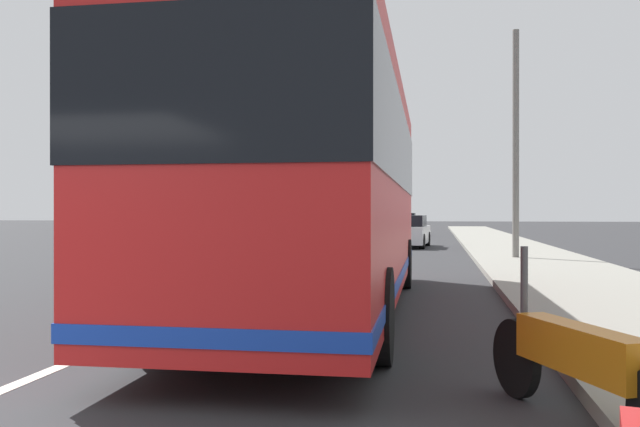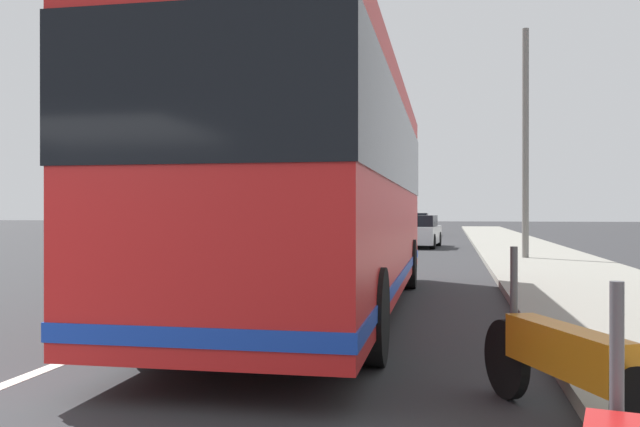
% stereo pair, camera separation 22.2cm
% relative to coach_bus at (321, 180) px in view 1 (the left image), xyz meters
% --- Properties ---
extents(sidewalk_curb, '(110.00, 3.60, 0.14)m').
position_rel_coach_bus_xyz_m(sidewalk_curb, '(2.16, -4.75, -1.99)').
color(sidewalk_curb, gray).
rests_on(sidewalk_curb, ground).
extents(lane_divider_line, '(110.00, 0.16, 0.01)m').
position_rel_coach_bus_xyz_m(lane_divider_line, '(2.16, 1.96, -2.06)').
color(lane_divider_line, silver).
rests_on(lane_divider_line, ground).
extents(coach_bus, '(10.89, 2.68, 3.58)m').
position_rel_coach_bus_xyz_m(coach_bus, '(0.00, 0.00, 0.00)').
color(coach_bus, red).
rests_on(coach_bus, ground).
extents(motorcycle_far_end, '(2.25, 1.02, 1.28)m').
position_rel_coach_bus_xyz_m(motorcycle_far_end, '(-5.23, -2.78, -1.58)').
color(motorcycle_far_end, black).
rests_on(motorcycle_far_end, ground).
extents(car_side_street, '(4.61, 1.84, 1.48)m').
position_rel_coach_bus_xyz_m(car_side_street, '(34.84, 0.40, -1.35)').
color(car_side_street, gray).
rests_on(car_side_street, ground).
extents(car_ahead_same_lane, '(4.49, 2.00, 1.40)m').
position_rel_coach_bus_xyz_m(car_ahead_same_lane, '(31.83, 3.55, -1.38)').
color(car_ahead_same_lane, navy).
rests_on(car_ahead_same_lane, ground).
extents(car_far_distant, '(4.32, 2.09, 1.41)m').
position_rel_coach_bus_xyz_m(car_far_distant, '(19.49, -0.47, -1.38)').
color(car_far_distant, silver).
rests_on(car_far_distant, ground).
extents(utility_pole, '(0.20, 0.20, 7.28)m').
position_rel_coach_bus_xyz_m(utility_pole, '(11.43, -4.24, 1.57)').
color(utility_pole, slate).
rests_on(utility_pole, ground).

